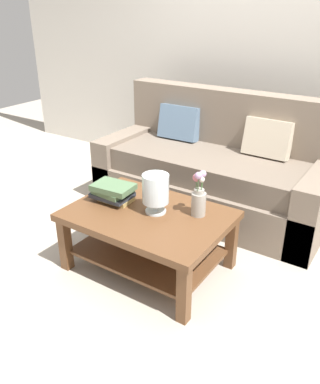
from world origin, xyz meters
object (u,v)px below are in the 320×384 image
(glass_hurricane_vase, at_px, (156,190))
(flower_pitcher, at_px, (199,198))
(book_stack_main, at_px, (113,192))
(coffee_table, at_px, (149,228))
(couch, at_px, (214,171))

(glass_hurricane_vase, xyz_separation_m, flower_pitcher, (0.26, 0.13, -0.04))
(flower_pitcher, bearing_deg, glass_hurricane_vase, -154.19)
(book_stack_main, height_order, glass_hurricane_vase, glass_hurricane_vase)
(coffee_table, bearing_deg, glass_hurricane_vase, 46.88)
(book_stack_main, bearing_deg, couch, 76.51)
(book_stack_main, relative_size, flower_pitcher, 0.96)
(coffee_table, relative_size, glass_hurricane_vase, 3.93)
(couch, distance_m, coffee_table, 1.13)
(glass_hurricane_vase, bearing_deg, couch, 94.47)
(coffee_table, height_order, flower_pitcher, flower_pitcher)
(coffee_table, height_order, book_stack_main, book_stack_main)
(coffee_table, bearing_deg, book_stack_main, 178.29)
(coffee_table, bearing_deg, couch, 92.52)
(glass_hurricane_vase, bearing_deg, coffee_table, -133.12)
(couch, relative_size, coffee_table, 1.89)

